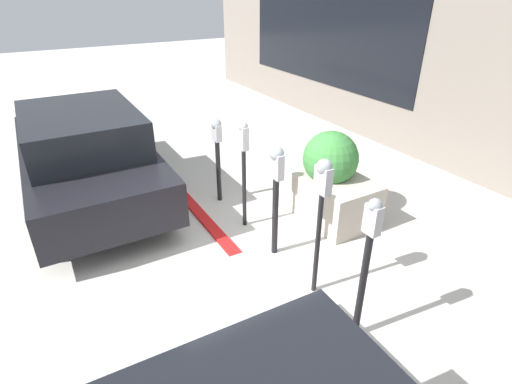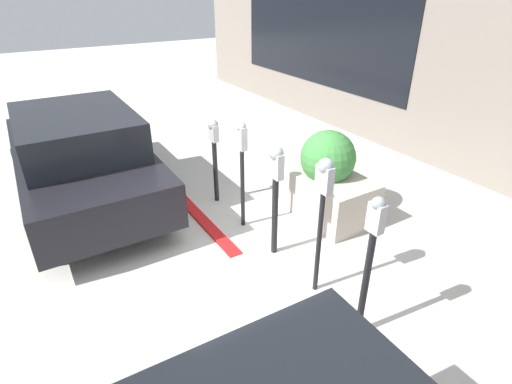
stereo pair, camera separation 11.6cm
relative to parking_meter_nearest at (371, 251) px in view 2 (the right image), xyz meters
The scene contains 10 objects.
ground_plane 1.86m from the parking_meter_nearest, 12.35° to the left, with size 40.00×40.00×0.00m, color beige.
curb_strip 1.87m from the parking_meter_nearest, 15.15° to the left, with size 19.00×0.16×0.04m.
building_facade 4.49m from the parking_meter_nearest, 69.53° to the right, with size 19.00×0.17×3.57m.
parking_meter_nearest is the anchor object (origin of this frame).
parking_meter_second 0.75m from the parking_meter_nearest, ahead, with size 0.18×0.16×1.59m.
parking_meter_middle 1.54m from the parking_meter_nearest, ahead, with size 0.20×0.17×1.44m.
parking_meter_fourth 2.30m from the parking_meter_nearest, ahead, with size 0.14×0.12×1.51m.
parking_meter_farthest 3.15m from the parking_meter_nearest, ahead, with size 0.18×0.15×1.32m.
planter_box 2.36m from the parking_meter_nearest, 31.98° to the right, with size 1.44×0.83×1.27m.
parked_car_middle 4.51m from the parking_meter_nearest, 21.61° to the left, with size 4.06×1.80×1.46m.
Camera 2 is at (-3.42, 2.01, 3.07)m, focal length 28.00 mm.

